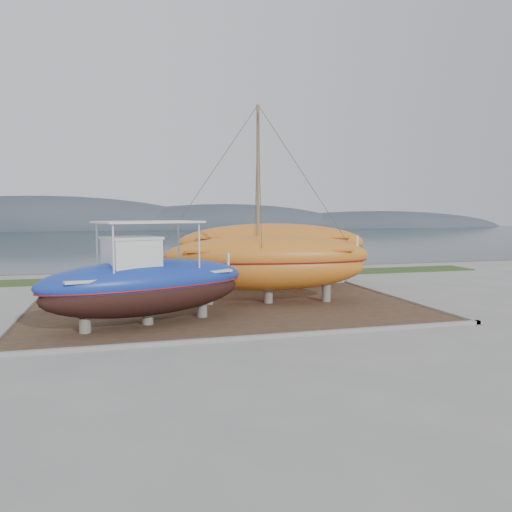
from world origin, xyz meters
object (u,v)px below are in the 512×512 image
object	(u,v)px
orange_bare_hull	(272,256)
white_dinghy	(96,294)
orange_sailboat	(268,206)
blue_caique	(147,273)

from	to	relation	value
orange_bare_hull	white_dinghy	bearing A→B (deg)	-147.14
orange_sailboat	white_dinghy	bearing A→B (deg)	-178.70
blue_caique	orange_bare_hull	distance (m)	11.58
white_dinghy	orange_sailboat	distance (m)	9.21
white_dinghy	blue_caique	bearing A→B (deg)	-59.22
white_dinghy	orange_sailboat	world-z (taller)	orange_sailboat
blue_caique	orange_sailboat	world-z (taller)	orange_sailboat
blue_caique	white_dinghy	distance (m)	4.96
orange_sailboat	blue_caique	bearing A→B (deg)	-143.36
white_dinghy	orange_bare_hull	size ratio (longest dim) A/B	0.37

